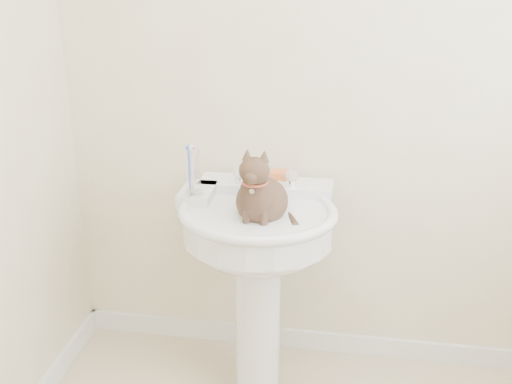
% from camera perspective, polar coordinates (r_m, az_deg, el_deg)
% --- Properties ---
extents(wall_back, '(2.20, 0.00, 2.50)m').
position_cam_1_polar(wall_back, '(2.46, 7.49, 10.59)').
color(wall_back, beige).
rests_on(wall_back, ground).
extents(baseboard_back, '(2.20, 0.02, 0.09)m').
position_cam_1_polar(baseboard_back, '(2.94, 6.29, -13.08)').
color(baseboard_back, white).
rests_on(baseboard_back, floor).
extents(pedestal_sink, '(0.60, 0.59, 0.83)m').
position_cam_1_polar(pedestal_sink, '(2.41, 0.12, -4.63)').
color(pedestal_sink, white).
rests_on(pedestal_sink, floor).
extents(faucet, '(0.28, 0.12, 0.14)m').
position_cam_1_polar(faucet, '(2.46, 0.74, 1.48)').
color(faucet, silver).
rests_on(faucet, pedestal_sink).
extents(soap_bar, '(0.09, 0.06, 0.03)m').
position_cam_1_polar(soap_bar, '(2.54, 2.32, 1.53)').
color(soap_bar, orange).
rests_on(soap_bar, pedestal_sink).
extents(toothbrush_cup, '(0.07, 0.07, 0.19)m').
position_cam_1_polar(toothbrush_cup, '(2.38, -5.62, 0.90)').
color(toothbrush_cup, silver).
rests_on(toothbrush_cup, pedestal_sink).
extents(cat, '(0.21, 0.26, 0.38)m').
position_cam_1_polar(cat, '(2.27, 0.42, -0.42)').
color(cat, brown).
rests_on(cat, pedestal_sink).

